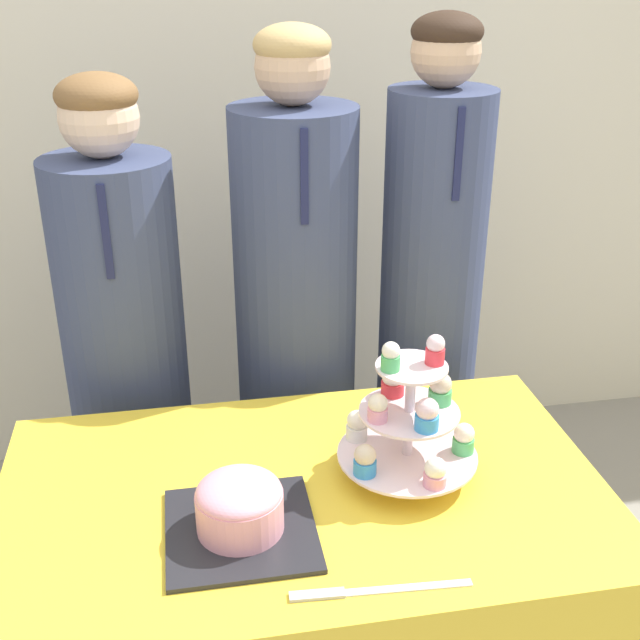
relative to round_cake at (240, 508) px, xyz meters
name	(u,v)px	position (x,y,z in m)	size (l,w,h in m)	color
wall_back	(234,69)	(0.14, 1.45, 0.58)	(9.00, 0.06, 2.70)	beige
table	(305,623)	(0.14, 0.11, -0.41)	(1.21, 0.73, 0.72)	yellow
round_cake	(240,508)	(0.00, 0.00, 0.00)	(0.27, 0.27, 0.12)	#232328
cake_knife	(350,593)	(0.17, -0.19, -0.05)	(0.31, 0.04, 0.01)	silver
cupcake_stand	(409,420)	(0.35, 0.12, 0.08)	(0.28, 0.28, 0.31)	silver
student_0	(128,374)	(-0.23, 0.72, -0.09)	(0.31, 0.32, 1.45)	#384266
student_1	(296,345)	(0.21, 0.72, -0.05)	(0.32, 0.32, 1.55)	#384266
student_2	(428,327)	(0.58, 0.72, -0.02)	(0.27, 0.28, 1.57)	#384266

